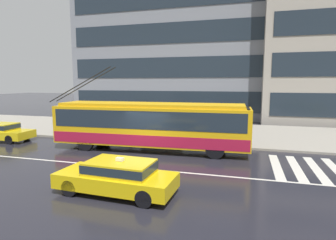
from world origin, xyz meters
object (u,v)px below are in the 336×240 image
trolleybus (151,124)px  taxi_oncoming_near (118,175)px  pedestrian_at_shelter (144,117)px  bus_shelter (161,112)px  taxi_queued_behind_bus (0,131)px  pedestrian_approaching_curb (129,114)px

trolleybus → taxi_oncoming_near: size_ratio=2.80×
pedestrian_at_shelter → bus_shelter: bearing=33.7°
taxi_oncoming_near → pedestrian_at_shelter: (-2.69, 9.83, 0.94)m
taxi_oncoming_near → taxi_queued_behind_bus: same height
bus_shelter → pedestrian_approaching_curb: bus_shelter is taller
taxi_queued_behind_bus → pedestrian_at_shelter: (9.70, 3.42, 0.94)m
bus_shelter → taxi_queued_behind_bus: bearing=-158.9°
bus_shelter → pedestrian_at_shelter: 1.40m
taxi_oncoming_near → bus_shelter: 10.78m
taxi_oncoming_near → taxi_queued_behind_bus: (-12.38, 6.41, 0.00)m
trolleybus → pedestrian_approaching_curb: (-2.76, 2.99, 0.21)m
trolleybus → pedestrian_at_shelter: (-1.60, 3.03, 0.05)m
bus_shelter → pedestrian_at_shelter: bus_shelter is taller
taxi_queued_behind_bus → pedestrian_at_shelter: bearing=19.4°
taxi_queued_behind_bus → pedestrian_at_shelter: pedestrian_at_shelter is taller
taxi_queued_behind_bus → bus_shelter: bearing=21.1°
taxi_oncoming_near → pedestrian_approaching_curb: (-3.85, 9.80, 1.11)m
bus_shelter → taxi_oncoming_near: bearing=-81.7°
taxi_oncoming_near → pedestrian_at_shelter: pedestrian_at_shelter is taller
bus_shelter → pedestrian_at_shelter: (-1.14, -0.76, -0.33)m
taxi_queued_behind_bus → bus_shelter: bus_shelter is taller
taxi_oncoming_near → bus_shelter: bus_shelter is taller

